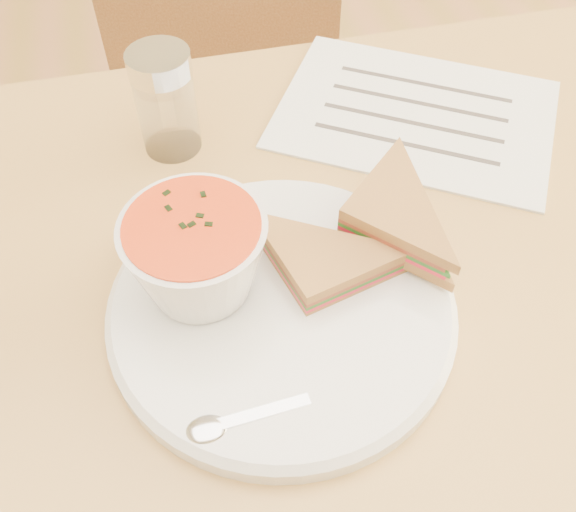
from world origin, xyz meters
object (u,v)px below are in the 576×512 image
object	(u,v)px
dining_table	(312,451)
plate	(282,309)
chair_far	(208,164)
soup_bowl	(197,259)
condiment_shaker	(166,102)

from	to	relation	value
dining_table	plate	world-z (taller)	plate
chair_far	soup_bowl	size ratio (longest dim) A/B	8.13
plate	chair_far	bearing A→B (deg)	91.16
chair_far	plate	bearing A→B (deg)	110.19
chair_far	condiment_shaker	distance (m)	0.45
chair_far	condiment_shaker	bearing A→B (deg)	98.83
dining_table	soup_bowl	bearing A→B (deg)	176.73
chair_far	plate	distance (m)	0.59
dining_table	condiment_shaker	world-z (taller)	condiment_shaker
soup_bowl	condiment_shaker	bearing A→B (deg)	90.42
soup_bowl	chair_far	bearing A→B (deg)	84.14
chair_far	condiment_shaker	xyz separation A→B (m)	(-0.05, -0.28, 0.35)
chair_far	soup_bowl	bearing A→B (deg)	103.17
plate	soup_bowl	bearing A→B (deg)	153.66
chair_far	dining_table	bearing A→B (deg)	115.34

